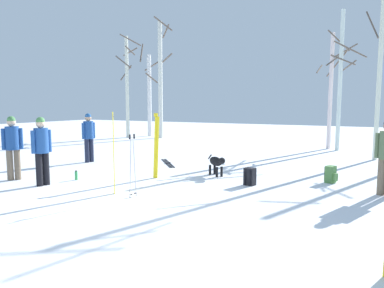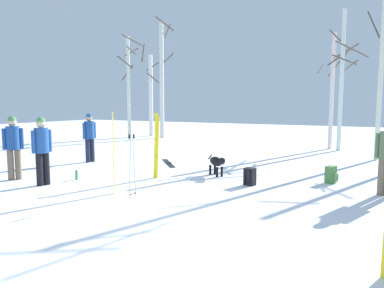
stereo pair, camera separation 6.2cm
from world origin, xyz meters
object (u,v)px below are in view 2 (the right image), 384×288
at_px(person_3, 89,134).
at_px(birch_tree_2, 162,78).
at_px(person_1, 42,146).
at_px(ski_pair_planted_1, 156,146).
at_px(birch_tree_4, 342,79).
at_px(water_bottle_0, 77,175).
at_px(birch_tree_1, 151,93).
at_px(backpack_0, 331,175).
at_px(ski_pair_planted_0, 114,153).
at_px(backpack_1, 250,177).
at_px(dog, 217,162).
at_px(birch_tree_3, 332,89).
at_px(person_2, 13,144).
at_px(ski_pair_lying_0, 168,163).
at_px(birch_tree_0, 129,84).
at_px(birch_tree_5, 382,61).

bearing_deg(person_3, birch_tree_2, 107.11).
bearing_deg(person_3, person_1, -63.91).
height_order(ski_pair_planted_1, birch_tree_4, birch_tree_4).
bearing_deg(birch_tree_2, birch_tree_4, -7.70).
relative_size(water_bottle_0, birch_tree_1, 0.04).
xyz_separation_m(backpack_0, birch_tree_1, (-11.98, 9.11, 2.52)).
distance_m(ski_pair_planted_0, backpack_0, 5.53).
relative_size(person_1, birch_tree_1, 0.29).
bearing_deg(backpack_1, backpack_0, 35.11).
relative_size(person_1, dog, 2.27).
height_order(backpack_0, birch_tree_3, birch_tree_3).
relative_size(person_2, person_3, 1.00).
relative_size(ski_pair_lying_0, birch_tree_0, 0.24).
bearing_deg(birch_tree_0, person_3, -60.15).
bearing_deg(dog, birch_tree_0, 139.37).
bearing_deg(dog, person_2, -146.47).
xyz_separation_m(backpack_1, birch_tree_4, (1.24, 8.29, 2.92)).
bearing_deg(backpack_1, birch_tree_4, 81.49).
relative_size(ski_pair_planted_1, birch_tree_4, 0.30).
relative_size(person_2, birch_tree_3, 0.33).
height_order(backpack_0, birch_tree_4, birch_tree_4).
xyz_separation_m(ski_pair_planted_1, birch_tree_2, (-6.35, 10.05, 2.71)).
bearing_deg(person_3, ski_pair_planted_1, -18.04).
distance_m(backpack_1, water_bottle_0, 4.62).
relative_size(dog, birch_tree_5, 0.11).
height_order(dog, birch_tree_4, birch_tree_4).
relative_size(person_1, ski_pair_lying_0, 1.18).
bearing_deg(birch_tree_2, ski_pair_lying_0, -55.74).
distance_m(person_1, ski_pair_lying_0, 4.51).
xyz_separation_m(ski_pair_lying_0, backpack_1, (3.57, -1.83, 0.20)).
relative_size(person_1, birch_tree_0, 0.28).
xyz_separation_m(person_2, person_3, (-0.36, 3.16, 0.00)).
xyz_separation_m(person_1, birch_tree_4, (5.82, 10.75, 2.15)).
height_order(backpack_0, birch_tree_2, birch_tree_2).
bearing_deg(backpack_0, birch_tree_0, 148.64).
bearing_deg(birch_tree_3, birch_tree_5, -54.17).
height_order(person_3, birch_tree_3, birch_tree_3).
height_order(ski_pair_planted_1, ski_pair_lying_0, ski_pair_planted_1).
relative_size(person_2, ski_pair_planted_0, 0.92).
height_order(ski_pair_lying_0, birch_tree_0, birch_tree_0).
height_order(ski_pair_planted_1, birch_tree_5, birch_tree_5).
height_order(ski_pair_planted_0, ski_pair_lying_0, ski_pair_planted_0).
relative_size(ski_pair_planted_0, birch_tree_3, 0.36).
distance_m(ski_pair_planted_0, backpack_1, 3.41).
height_order(birch_tree_1, birch_tree_2, birch_tree_2).
bearing_deg(birch_tree_2, birch_tree_0, -159.22).
height_order(backpack_0, birch_tree_5, birch_tree_5).
relative_size(person_2, birch_tree_1, 0.29).
xyz_separation_m(ski_pair_lying_0, water_bottle_0, (-0.76, -3.44, 0.11)).
height_order(ski_pair_lying_0, birch_tree_5, birch_tree_5).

